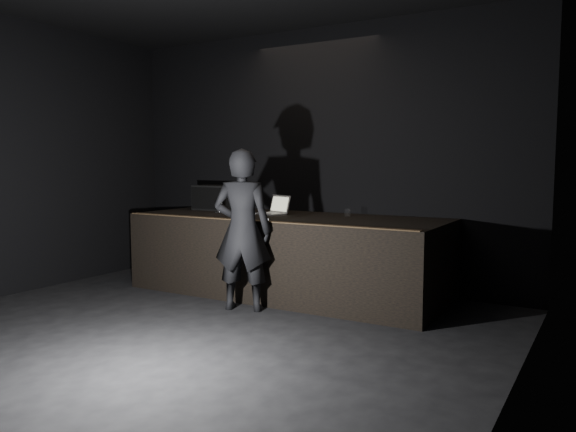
% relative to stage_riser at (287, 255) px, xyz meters
% --- Properties ---
extents(ground, '(7.00, 7.00, 0.00)m').
position_rel_stage_riser_xyz_m(ground, '(0.00, -2.73, -0.50)').
color(ground, black).
rests_on(ground, ground).
extents(room_walls, '(6.10, 7.10, 3.52)m').
position_rel_stage_riser_xyz_m(room_walls, '(0.00, -2.73, 1.52)').
color(room_walls, black).
rests_on(room_walls, ground).
extents(stage_riser, '(4.00, 1.50, 1.00)m').
position_rel_stage_riser_xyz_m(stage_riser, '(0.00, 0.00, 0.00)').
color(stage_riser, black).
rests_on(stage_riser, ground).
extents(riser_lip, '(3.92, 0.10, 0.01)m').
position_rel_stage_riser_xyz_m(riser_lip, '(0.00, -0.71, 0.51)').
color(riser_lip, brown).
rests_on(riser_lip, stage_riser).
extents(stage_monitor, '(0.54, 0.41, 0.36)m').
position_rel_stage_riser_xyz_m(stage_monitor, '(-1.38, 0.27, 0.68)').
color(stage_monitor, black).
rests_on(stage_monitor, stage_riser).
extents(cable, '(0.77, 0.29, 0.02)m').
position_rel_stage_riser_xyz_m(cable, '(-0.69, 0.03, 0.51)').
color(cable, black).
rests_on(cable, stage_riser).
extents(laptop, '(0.44, 0.42, 0.25)m').
position_rel_stage_riser_xyz_m(laptop, '(-0.27, 0.14, 0.56)').
color(laptop, silver).
rests_on(laptop, stage_riser).
extents(beer_can, '(0.07, 0.07, 0.17)m').
position_rel_stage_riser_xyz_m(beer_can, '(-1.05, -0.03, 0.58)').
color(beer_can, silver).
rests_on(beer_can, stage_riser).
extents(plastic_cup, '(0.08, 0.08, 0.10)m').
position_rel_stage_riser_xyz_m(plastic_cup, '(0.69, 0.33, 0.55)').
color(plastic_cup, white).
rests_on(plastic_cup, stage_riser).
extents(wii_remote, '(0.12, 0.13, 0.03)m').
position_rel_stage_riser_xyz_m(wii_remote, '(0.07, -0.60, 0.51)').
color(wii_remote, white).
rests_on(wii_remote, stage_riser).
extents(person, '(0.78, 0.63, 1.83)m').
position_rel_stage_riser_xyz_m(person, '(-0.03, -0.95, 0.42)').
color(person, black).
rests_on(person, ground).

